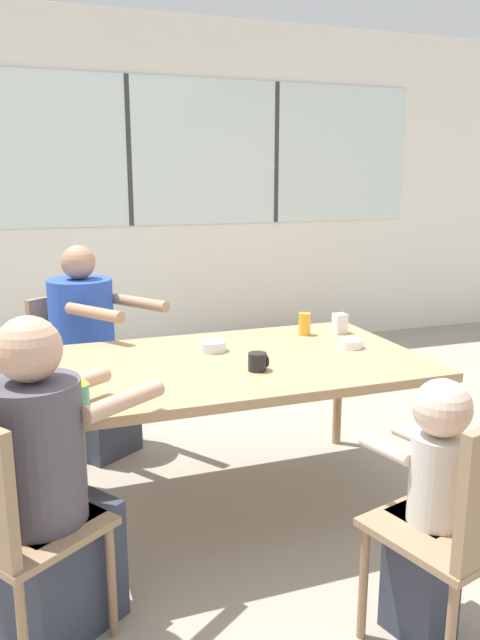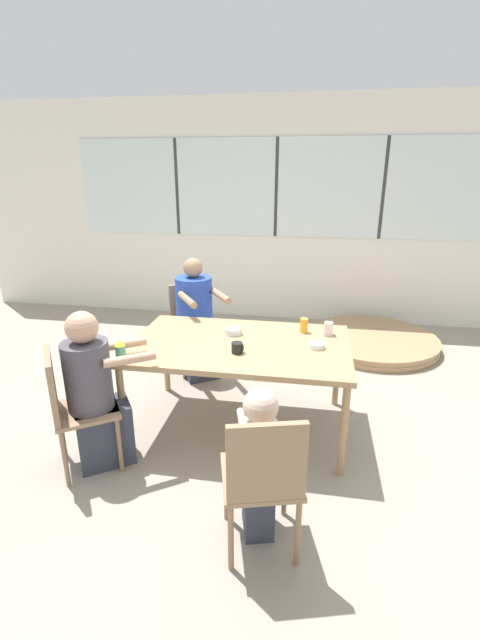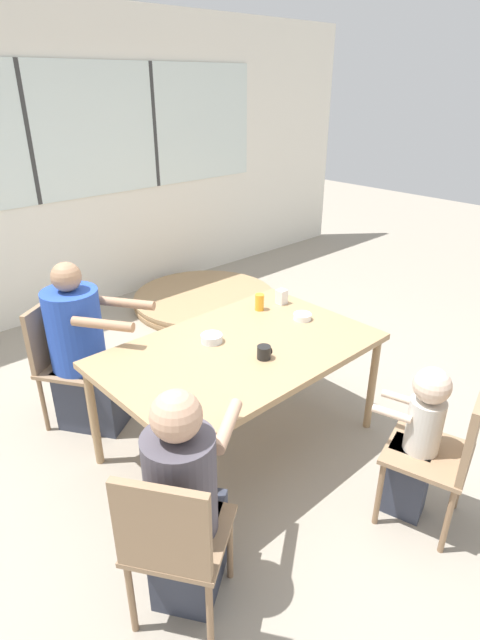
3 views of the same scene
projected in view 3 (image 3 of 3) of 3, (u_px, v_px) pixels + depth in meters
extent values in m
plane|color=gray|center=(240.00, 443.00, 3.27)|extent=(16.00, 16.00, 0.00)
cube|color=white|center=(33.00, 172.00, 4.47)|extent=(8.40, 0.06, 2.80)
cube|color=silver|center=(28.00, 135.00, 4.31)|extent=(5.20, 0.02, 1.20)
cube|color=#333333|center=(28.00, 135.00, 4.31)|extent=(0.04, 0.01, 1.20)
cube|color=#333333|center=(154.00, 127.00, 5.10)|extent=(0.04, 0.01, 1.20)
cube|color=tan|center=(240.00, 350.00, 2.97)|extent=(1.62, 1.02, 0.04)
cylinder|color=tan|center=(188.00, 505.00, 2.36)|extent=(0.05, 0.05, 0.68)
cylinder|color=tan|center=(372.00, 384.00, 3.29)|extent=(0.05, 0.05, 0.68)
cylinder|color=tan|center=(94.00, 417.00, 2.97)|extent=(0.05, 0.05, 0.68)
cylinder|color=tan|center=(271.00, 337.00, 3.90)|extent=(0.05, 0.05, 0.68)
cube|color=#937556|center=(75.00, 366.00, 3.32)|extent=(0.55, 0.55, 0.03)
cube|color=#937556|center=(46.00, 334.00, 3.26)|extent=(0.34, 0.24, 0.42)
cylinder|color=#8C6B4C|center=(114.00, 384.00, 3.53)|extent=(0.03, 0.03, 0.41)
cylinder|color=#8C6B4C|center=(90.00, 412.00, 3.23)|extent=(0.03, 0.03, 0.41)
cylinder|color=#8C6B4C|center=(71.00, 378.00, 3.60)|extent=(0.03, 0.03, 0.41)
cylinder|color=#8C6B4C|center=(44.00, 404.00, 3.31)|extent=(0.03, 0.03, 0.41)
cube|color=#937556|center=(181.00, 534.00, 2.09)|extent=(0.56, 0.56, 0.03)
cube|color=#937556|center=(162.00, 530.00, 1.84)|extent=(0.24, 0.33, 0.42)
cylinder|color=#8C6B4C|center=(161.00, 532.00, 2.37)|extent=(0.03, 0.03, 0.41)
cylinder|color=#8C6B4C|center=(230.00, 545.00, 2.30)|extent=(0.03, 0.03, 0.41)
cylinder|color=#8C6B4C|center=(131.00, 597.00, 2.07)|extent=(0.03, 0.03, 0.41)
cylinder|color=#8C6B4C|center=(210.00, 615.00, 2.01)|extent=(0.03, 0.03, 0.41)
cube|color=#937556|center=(427.00, 453.00, 2.55)|extent=(0.49, 0.49, 0.03)
cube|color=#937556|center=(474.00, 430.00, 2.36)|extent=(0.38, 0.13, 0.42)
cylinder|color=#8C6B4C|center=(379.00, 493.00, 2.59)|extent=(0.03, 0.03, 0.41)
cylinder|color=#8C6B4C|center=(398.00, 456.00, 2.85)|extent=(0.03, 0.03, 0.41)
cylinder|color=#8C6B4C|center=(447.00, 521.00, 2.43)|extent=(0.03, 0.03, 0.41)
cylinder|color=#8C6B4C|center=(461.00, 478.00, 2.69)|extent=(0.03, 0.03, 0.41)
cube|color=#333847|center=(94.00, 394.00, 3.39)|extent=(0.50, 0.53, 0.44)
cylinder|color=#284CB7|center=(75.00, 329.00, 3.19)|extent=(0.35, 0.35, 0.53)
sphere|color=#A37A5B|center=(66.00, 277.00, 3.04)|extent=(0.18, 0.18, 0.18)
cylinder|color=#A37A5B|center=(126.00, 303.00, 3.21)|extent=(0.26, 0.35, 0.06)
cylinder|color=#A37A5B|center=(103.00, 324.00, 2.93)|extent=(0.26, 0.35, 0.06)
cube|color=#333847|center=(190.00, 549.00, 2.27)|extent=(0.45, 0.42, 0.44)
cylinder|color=#4C4751|center=(181.00, 483.00, 2.02)|extent=(0.30, 0.30, 0.47)
sphere|color=tan|center=(176.00, 416.00, 1.88)|extent=(0.21, 0.21, 0.21)
cylinder|color=tan|center=(169.00, 417.00, 2.22)|extent=(0.31, 0.24, 0.06)
cylinder|color=tan|center=(228.00, 425.00, 2.16)|extent=(0.31, 0.24, 0.06)
cube|color=#333847|center=(407.00, 479.00, 2.67)|extent=(0.21, 0.25, 0.44)
cylinder|color=beige|center=(424.00, 426.00, 2.50)|extent=(0.18, 0.18, 0.29)
sphere|color=beige|center=(432.00, 386.00, 2.39)|extent=(0.18, 0.18, 0.18)
cylinder|color=beige|center=(392.00, 414.00, 2.48)|extent=(0.09, 0.20, 0.04)
cylinder|color=beige|center=(401.00, 398.00, 2.60)|extent=(0.09, 0.20, 0.04)
cylinder|color=black|center=(264.00, 352.00, 2.83)|extent=(0.08, 0.08, 0.08)
torus|color=black|center=(269.00, 350.00, 2.85)|extent=(0.01, 0.06, 0.06)
cylinder|color=#4CA57F|center=(184.00, 428.00, 2.19)|extent=(0.07, 0.07, 0.11)
cone|color=gold|center=(183.00, 414.00, 2.16)|extent=(0.07, 0.07, 0.04)
cylinder|color=gold|center=(260.00, 302.00, 3.42)|extent=(0.06, 0.06, 0.11)
cube|color=silver|center=(281.00, 297.00, 3.52)|extent=(0.06, 0.06, 0.10)
cylinder|color=silver|center=(212.00, 338.00, 3.01)|extent=(0.13, 0.13, 0.05)
cylinder|color=white|center=(302.00, 316.00, 3.30)|extent=(0.12, 0.12, 0.04)
cylinder|color=tan|center=(205.00, 304.00, 5.26)|extent=(1.46, 1.46, 0.03)
cylinder|color=tan|center=(205.00, 301.00, 5.25)|extent=(1.47, 1.47, 0.03)
cylinder|color=tan|center=(205.00, 299.00, 5.24)|extent=(1.46, 1.46, 0.03)
cylinder|color=tan|center=(205.00, 296.00, 5.22)|extent=(1.47, 1.47, 0.03)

